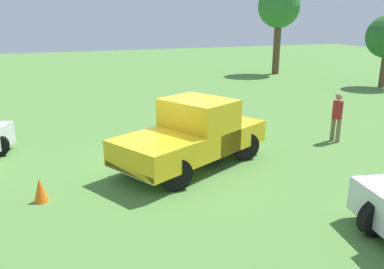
{
  "coord_description": "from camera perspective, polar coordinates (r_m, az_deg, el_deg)",
  "views": [
    {
      "loc": [
        -3.36,
        -9.6,
        3.9
      ],
      "look_at": [
        0.43,
        -0.22,
        0.9
      ],
      "focal_mm": 36.98,
      "sensor_mm": 36.0,
      "label": 1
    }
  ],
  "objects": [
    {
      "name": "person_bystander",
      "position": [
        13.56,
        20.19,
        2.68
      ],
      "size": [
        0.41,
        0.41,
        1.6
      ],
      "rotation": [
        0.0,
        0.0,
        0.34
      ],
      "color": "#7A6B51",
      "rests_on": "ground_plane"
    },
    {
      "name": "ground_plane",
      "position": [
        10.89,
        -2.55,
        -4.49
      ],
      "size": [
        80.0,
        80.0,
        0.0
      ],
      "primitive_type": "plane",
      "color": "#54843D"
    },
    {
      "name": "pickup_truck",
      "position": [
        10.62,
        0.41,
        0.33
      ],
      "size": [
        4.77,
        3.57,
        1.82
      ],
      "rotation": [
        0.0,
        0.0,
        3.59
      ],
      "color": "black",
      "rests_on": "ground_plane"
    },
    {
      "name": "traffic_cone",
      "position": [
        9.35,
        -21.04,
        -7.49
      ],
      "size": [
        0.32,
        0.32,
        0.55
      ],
      "primitive_type": "cone",
      "color": "orange",
      "rests_on": "ground_plane"
    },
    {
      "name": "tree_far_center",
      "position": [
        29.2,
        12.44,
        17.41
      ],
      "size": [
        2.9,
        2.9,
        6.09
      ],
      "color": "brown",
      "rests_on": "ground_plane"
    }
  ]
}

